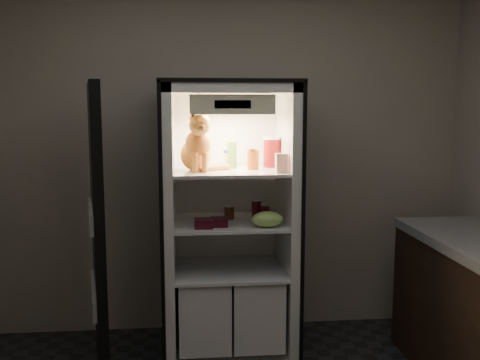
# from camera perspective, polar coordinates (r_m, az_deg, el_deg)

# --- Properties ---
(room_shell) EXTENTS (3.60, 3.60, 3.60)m
(room_shell) POSITION_cam_1_polar(r_m,az_deg,el_deg) (2.23, 1.43, 5.63)
(room_shell) COLOR white
(room_shell) RESTS_ON floor
(refrigerator) EXTENTS (0.90, 0.72, 1.88)m
(refrigerator) POSITION_cam_1_polar(r_m,az_deg,el_deg) (3.72, -1.22, -6.42)
(refrigerator) COLOR white
(refrigerator) RESTS_ON floor
(fridge_door) EXTENTS (0.22, 0.87, 1.85)m
(fridge_door) POSITION_cam_1_polar(r_m,az_deg,el_deg) (3.45, -14.93, -5.70)
(fridge_door) COLOR black
(fridge_door) RESTS_ON floor
(tabby_cat) EXTENTS (0.35, 0.39, 0.40)m
(tabby_cat) POSITION_cam_1_polar(r_m,az_deg,el_deg) (3.50, -4.61, 3.42)
(tabby_cat) COLOR #D15B1A
(tabby_cat) RESTS_ON refrigerator
(parmesan_shaker) EXTENTS (0.07, 0.07, 0.18)m
(parmesan_shaker) POSITION_cam_1_polar(r_m,az_deg,el_deg) (3.64, -0.90, 2.69)
(parmesan_shaker) COLOR #268E34
(parmesan_shaker) RESTS_ON refrigerator
(mayo_tub) EXTENTS (0.09, 0.09, 0.12)m
(mayo_tub) POSITION_cam_1_polar(r_m,az_deg,el_deg) (3.66, -1.09, 2.26)
(mayo_tub) COLOR white
(mayo_tub) RESTS_ON refrigerator
(salsa_jar) EXTENTS (0.08, 0.08, 0.14)m
(salsa_jar) POSITION_cam_1_polar(r_m,az_deg,el_deg) (3.57, 1.41, 2.25)
(salsa_jar) COLOR #9A150E
(salsa_jar) RESTS_ON refrigerator
(pepper_jar) EXTENTS (0.12, 0.12, 0.21)m
(pepper_jar) POSITION_cam_1_polar(r_m,az_deg,el_deg) (3.71, 3.44, 3.00)
(pepper_jar) COLOR maroon
(pepper_jar) RESTS_ON refrigerator
(cream_carton) EXTENTS (0.07, 0.07, 0.12)m
(cream_carton) POSITION_cam_1_polar(r_m,az_deg,el_deg) (3.40, 4.43, 1.81)
(cream_carton) COLOR white
(cream_carton) RESTS_ON refrigerator
(soda_can_a) EXTENTS (0.07, 0.07, 0.13)m
(soda_can_a) POSITION_cam_1_polar(r_m,az_deg,el_deg) (3.69, 1.78, -3.14)
(soda_can_a) COLOR black
(soda_can_a) RESTS_ON refrigerator
(soda_can_b) EXTENTS (0.06, 0.06, 0.11)m
(soda_can_b) POSITION_cam_1_polar(r_m,az_deg,el_deg) (3.64, 2.70, -3.41)
(soda_can_b) COLOR black
(soda_can_b) RESTS_ON refrigerator
(soda_can_c) EXTENTS (0.06, 0.06, 0.11)m
(soda_can_c) POSITION_cam_1_polar(r_m,az_deg,el_deg) (3.60, 2.68, -3.55)
(soda_can_c) COLOR black
(soda_can_c) RESTS_ON refrigerator
(condiment_jar) EXTENTS (0.07, 0.07, 0.09)m
(condiment_jar) POSITION_cam_1_polar(r_m,az_deg,el_deg) (3.68, -1.16, -3.43)
(condiment_jar) COLOR #502916
(condiment_jar) RESTS_ON refrigerator
(grape_bag) EXTENTS (0.20, 0.15, 0.10)m
(grape_bag) POSITION_cam_1_polar(r_m,az_deg,el_deg) (3.44, 2.93, -4.19)
(grape_bag) COLOR #97D362
(grape_bag) RESTS_ON refrigerator
(berry_box_left) EXTENTS (0.12, 0.12, 0.06)m
(berry_box_left) POSITION_cam_1_polar(r_m,az_deg,el_deg) (3.42, -3.91, -4.64)
(berry_box_left) COLOR #460B1B
(berry_box_left) RESTS_ON refrigerator
(berry_box_right) EXTENTS (0.11, 0.11, 0.06)m
(berry_box_right) POSITION_cam_1_polar(r_m,az_deg,el_deg) (3.46, -2.27, -4.50)
(berry_box_right) COLOR #460B1B
(berry_box_right) RESTS_ON refrigerator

